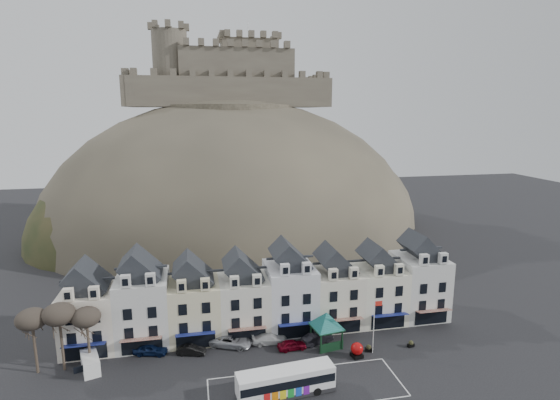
{
  "coord_description": "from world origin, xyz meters",
  "views": [
    {
      "loc": [
        -9.74,
        -41.79,
        30.95
      ],
      "look_at": [
        3.57,
        24.0,
        17.26
      ],
      "focal_mm": 28.0,
      "sensor_mm": 36.0,
      "label": 1
    }
  ],
  "objects_px": {
    "car_white": "(269,338)",
    "car_charcoal": "(317,338)",
    "car_silver": "(231,340)",
    "car_maroon": "(292,345)",
    "bus_shelter": "(327,320)",
    "car_black": "(191,350)",
    "bus": "(286,381)",
    "car_navy": "(150,349)",
    "flagpole": "(374,323)",
    "white_van": "(90,363)",
    "red_buoy": "(357,350)"
  },
  "relations": [
    {
      "from": "bus_shelter",
      "to": "red_buoy",
      "type": "relative_size",
      "value": 3.81
    },
    {
      "from": "bus",
      "to": "car_navy",
      "type": "relative_size",
      "value": 2.54
    },
    {
      "from": "car_black",
      "to": "car_white",
      "type": "bearing_deg",
      "value": -70.98
    },
    {
      "from": "car_black",
      "to": "car_maroon",
      "type": "height_order",
      "value": "car_maroon"
    },
    {
      "from": "bus",
      "to": "car_white",
      "type": "xyz_separation_m",
      "value": [
        0.14,
        11.14,
        -1.01
      ]
    },
    {
      "from": "white_van",
      "to": "flagpole",
      "type": "bearing_deg",
      "value": -23.33
    },
    {
      "from": "red_buoy",
      "to": "bus_shelter",
      "type": "bearing_deg",
      "value": 131.5
    },
    {
      "from": "bus_shelter",
      "to": "car_maroon",
      "type": "bearing_deg",
      "value": 170.28
    },
    {
      "from": "bus_shelter",
      "to": "car_silver",
      "type": "height_order",
      "value": "bus_shelter"
    },
    {
      "from": "bus",
      "to": "car_black",
      "type": "relative_size",
      "value": 3.0
    },
    {
      "from": "car_white",
      "to": "car_maroon",
      "type": "distance_m",
      "value": 3.4
    },
    {
      "from": "white_van",
      "to": "car_black",
      "type": "xyz_separation_m",
      "value": [
        12.04,
        1.13,
        -0.35
      ]
    },
    {
      "from": "white_van",
      "to": "car_maroon",
      "type": "relative_size",
      "value": 1.19
    },
    {
      "from": "car_white",
      "to": "car_black",
      "type": "bearing_deg",
      "value": 96.52
    },
    {
      "from": "flagpole",
      "to": "car_charcoal",
      "type": "height_order",
      "value": "flagpole"
    },
    {
      "from": "car_white",
      "to": "car_navy",
      "type": "bearing_deg",
      "value": 91.08
    },
    {
      "from": "red_buoy",
      "to": "car_maroon",
      "type": "bearing_deg",
      "value": 156.1
    },
    {
      "from": "flagpole",
      "to": "car_silver",
      "type": "height_order",
      "value": "flagpole"
    },
    {
      "from": "white_van",
      "to": "car_navy",
      "type": "xyz_separation_m",
      "value": [
        6.84,
        2.24,
        -0.22
      ]
    },
    {
      "from": "bus_shelter",
      "to": "car_navy",
      "type": "relative_size",
      "value": 1.7
    },
    {
      "from": "bus",
      "to": "car_maroon",
      "type": "relative_size",
      "value": 2.9
    },
    {
      "from": "bus_shelter",
      "to": "flagpole",
      "type": "xyz_separation_m",
      "value": [
        5.52,
        -2.88,
        0.49
      ]
    },
    {
      "from": "bus",
      "to": "car_silver",
      "type": "relative_size",
      "value": 2.0
    },
    {
      "from": "bus_shelter",
      "to": "car_white",
      "type": "height_order",
      "value": "bus_shelter"
    },
    {
      "from": "flagpole",
      "to": "car_silver",
      "type": "xyz_separation_m",
      "value": [
        -18.08,
        5.38,
        -3.44
      ]
    },
    {
      "from": "car_silver",
      "to": "car_white",
      "type": "bearing_deg",
      "value": -72.2
    },
    {
      "from": "white_van",
      "to": "car_silver",
      "type": "relative_size",
      "value": 0.82
    },
    {
      "from": "bus_shelter",
      "to": "car_black",
      "type": "bearing_deg",
      "value": 165.81
    },
    {
      "from": "car_white",
      "to": "car_charcoal",
      "type": "distance_m",
      "value": 6.52
    },
    {
      "from": "car_navy",
      "to": "car_maroon",
      "type": "height_order",
      "value": "car_navy"
    },
    {
      "from": "bus",
      "to": "car_white",
      "type": "relative_size",
      "value": 2.3
    },
    {
      "from": "flagpole",
      "to": "car_silver",
      "type": "distance_m",
      "value": 19.18
    },
    {
      "from": "bus",
      "to": "car_silver",
      "type": "distance_m",
      "value": 12.61
    },
    {
      "from": "white_van",
      "to": "car_silver",
      "type": "xyz_separation_m",
      "value": [
        17.24,
        2.24,
        -0.17
      ]
    },
    {
      "from": "bus_shelter",
      "to": "car_black",
      "type": "height_order",
      "value": "bus_shelter"
    },
    {
      "from": "bus_shelter",
      "to": "car_black",
      "type": "distance_m",
      "value": 18.09
    },
    {
      "from": "red_buoy",
      "to": "car_navy",
      "type": "height_order",
      "value": "red_buoy"
    },
    {
      "from": "car_white",
      "to": "car_maroon",
      "type": "relative_size",
      "value": 1.26
    },
    {
      "from": "bus_shelter",
      "to": "white_van",
      "type": "height_order",
      "value": "bus_shelter"
    },
    {
      "from": "flagpole",
      "to": "car_maroon",
      "type": "xyz_separation_m",
      "value": [
        -10.23,
        2.88,
        -3.57
      ]
    },
    {
      "from": "car_charcoal",
      "to": "car_navy",
      "type": "bearing_deg",
      "value": 67.62
    },
    {
      "from": "car_silver",
      "to": "car_white",
      "type": "relative_size",
      "value": 1.15
    },
    {
      "from": "car_white",
      "to": "car_charcoal",
      "type": "bearing_deg",
      "value": -98.57
    },
    {
      "from": "red_buoy",
      "to": "flagpole",
      "type": "height_order",
      "value": "flagpole"
    },
    {
      "from": "white_van",
      "to": "car_black",
      "type": "height_order",
      "value": "white_van"
    },
    {
      "from": "bus",
      "to": "white_van",
      "type": "bearing_deg",
      "value": 151.79
    },
    {
      "from": "bus",
      "to": "car_white",
      "type": "bearing_deg",
      "value": 83.65
    },
    {
      "from": "white_van",
      "to": "bus_shelter",
      "type": "bearing_deg",
      "value": -18.76
    },
    {
      "from": "bus",
      "to": "car_black",
      "type": "distance_m",
      "value": 14.65
    },
    {
      "from": "bus",
      "to": "red_buoy",
      "type": "xyz_separation_m",
      "value": [
        10.54,
        5.57,
        -0.71
      ]
    }
  ]
}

